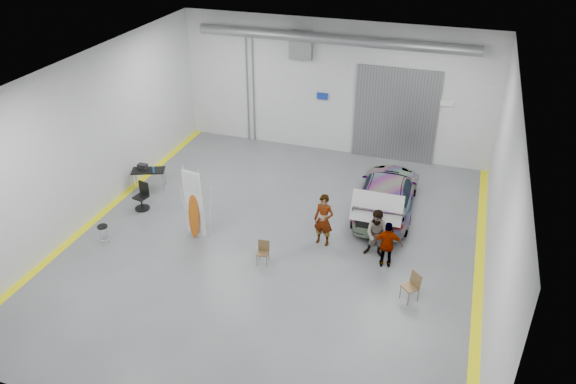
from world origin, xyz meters
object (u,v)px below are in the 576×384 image
(sedan_car, at_px, (387,193))
(office_chair, at_px, (142,198))
(person_b, at_px, (377,234))
(folding_chair_near, at_px, (263,257))
(surfboard_display, at_px, (195,210))
(work_table, at_px, (147,170))
(shop_stool, at_px, (104,235))
(folding_chair_far, at_px, (409,292))
(person_a, at_px, (324,220))
(person_c, at_px, (388,245))

(sedan_car, xyz_separation_m, office_chair, (-8.89, -2.78, -0.28))
(sedan_car, distance_m, person_b, 3.04)
(folding_chair_near, bearing_deg, sedan_car, 47.14)
(surfboard_display, xyz_separation_m, work_table, (-3.48, 2.62, -0.29))
(sedan_car, xyz_separation_m, shop_stool, (-8.89, -5.30, -0.39))
(folding_chair_far, bearing_deg, person_a, -169.62)
(person_a, relative_size, folding_chair_near, 2.39)
(person_c, relative_size, office_chair, 1.55)
(person_b, bearing_deg, office_chair, 179.51)
(folding_chair_near, height_order, folding_chair_far, folding_chair_far)
(person_a, distance_m, folding_chair_near, 2.45)
(person_a, height_order, person_b, person_a)
(person_c, xyz_separation_m, work_table, (-10.13, 2.22, -0.01))
(person_c, distance_m, work_table, 10.37)
(sedan_car, xyz_separation_m, person_c, (0.60, -3.49, 0.08))
(person_b, bearing_deg, folding_chair_near, -154.14)
(surfboard_display, xyz_separation_m, folding_chair_near, (2.78, -0.74, -0.86))
(person_b, distance_m, folding_chair_far, 2.43)
(shop_stool, bearing_deg, work_table, 98.97)
(sedan_car, relative_size, shop_stool, 7.06)
(person_a, height_order, office_chair, person_a)
(person_a, height_order, shop_stool, person_a)
(person_a, distance_m, person_c, 2.38)
(person_c, xyz_separation_m, folding_chair_far, (0.95, -1.46, -0.54))
(person_b, xyz_separation_m, surfboard_display, (-6.23, -0.86, 0.24))
(person_c, bearing_deg, office_chair, -14.97)
(sedan_car, height_order, office_chair, sedan_car)
(folding_chair_far, bearing_deg, surfboard_display, -145.18)
(folding_chair_far, bearing_deg, person_c, 165.90)
(person_b, height_order, shop_stool, person_b)
(person_c, height_order, work_table, person_c)
(person_b, relative_size, office_chair, 1.63)
(person_b, relative_size, folding_chair_far, 1.91)
(shop_stool, distance_m, work_table, 4.10)
(folding_chair_far, xyz_separation_m, work_table, (-11.08, 3.68, 0.54))
(shop_stool, bearing_deg, office_chair, 89.95)
(person_b, bearing_deg, sedan_car, 94.59)
(folding_chair_near, bearing_deg, shop_stool, 179.27)
(person_c, distance_m, office_chair, 9.52)
(surfboard_display, xyz_separation_m, shop_stool, (-2.84, -1.41, -0.75))
(folding_chair_far, relative_size, office_chair, 0.85)
(surfboard_display, height_order, office_chair, surfboard_display)
(person_b, xyz_separation_m, office_chair, (-9.07, 0.25, -0.40))
(folding_chair_far, height_order, office_chair, office_chair)
(person_c, height_order, office_chair, person_c)
(sedan_car, relative_size, folding_chair_far, 5.68)
(sedan_car, relative_size, person_a, 2.72)
(person_b, bearing_deg, person_c, -46.99)
(person_b, bearing_deg, surfboard_display, -171.08)
(surfboard_display, distance_m, office_chair, 3.12)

